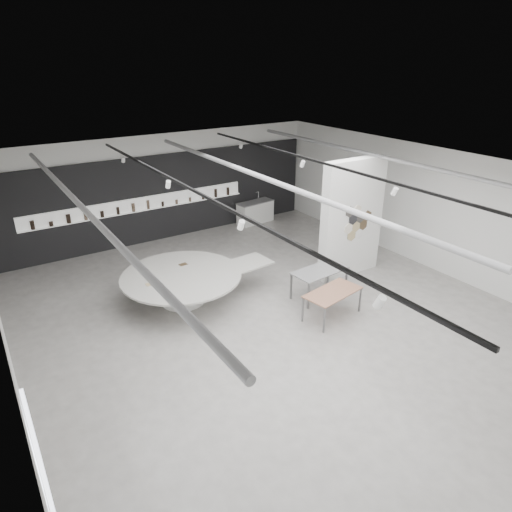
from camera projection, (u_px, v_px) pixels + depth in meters
room at (273, 246)px, 10.99m from camera, size 12.02×14.02×3.82m
back_wall_display at (164, 198)px, 16.53m from camera, size 11.80×0.27×3.10m
partition_column at (352, 219)px, 13.66m from camera, size 2.20×0.38×3.60m
display_island at (184, 284)px, 12.52m from camera, size 4.38×3.53×0.84m
sample_table_wood at (333, 294)px, 11.72m from camera, size 1.68×1.04×0.73m
sample_table_stone at (320, 272)px, 12.72m from camera, size 1.63×0.91×0.81m
kitchen_counter at (255, 212)px, 18.49m from camera, size 1.61×0.78×1.22m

